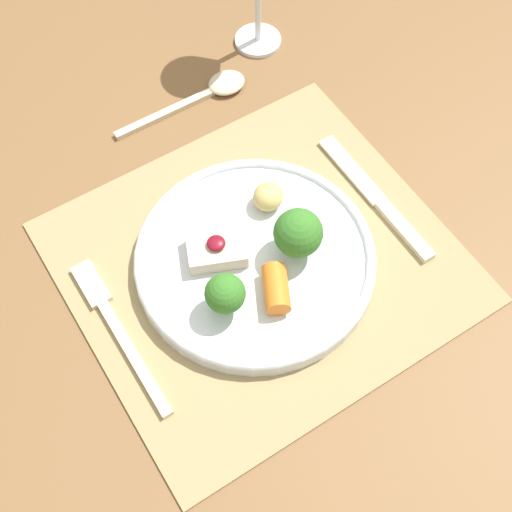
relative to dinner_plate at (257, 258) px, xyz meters
The scene contains 7 objects.
ground_plane 0.77m from the dinner_plate, 29.59° to the left, with size 8.00×8.00×0.00m, color #4C4742.
dining_table 0.09m from the dinner_plate, 29.59° to the left, with size 1.53×1.28×0.75m.
placemat 0.02m from the dinner_plate, 29.59° to the left, with size 0.41×0.38×0.00m, color #9E895B.
dinner_plate is the anchor object (origin of this frame).
fork 0.17m from the dinner_plate, behind, with size 0.02×0.20×0.01m.
knife 0.17m from the dinner_plate, ahead, with size 0.02×0.20×0.01m.
spoon 0.26m from the dinner_plate, 70.46° to the left, with size 0.19×0.04×0.01m.
Camera 1 is at (-0.21, -0.33, 1.45)m, focal length 50.00 mm.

